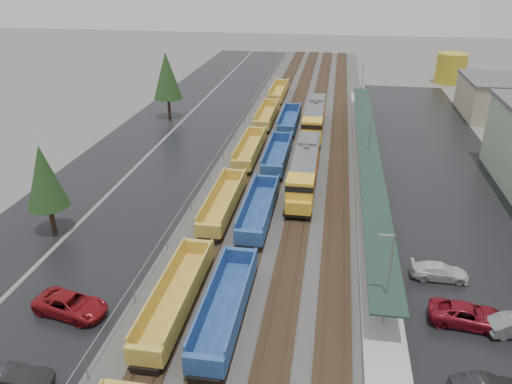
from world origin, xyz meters
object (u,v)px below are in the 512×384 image
well_string_blue (245,251)px  storage_tank (451,68)px  locomotive_lead (304,170)px  locomotive_trail (314,119)px  parked_car_east_c (440,272)px  well_string_yellow (224,203)px  parked_car_east_b (468,315)px  parked_car_west_c (71,305)px  parked_car_west_b (11,380)px

well_string_blue → storage_tank: (31.45, 77.93, 2.00)m
locomotive_lead → storage_tank: storage_tank is taller
locomotive_trail → parked_car_east_c: (12.70, -37.61, -1.62)m
well_string_yellow → storage_tank: size_ratio=17.80×
locomotive_lead → locomotive_trail: size_ratio=1.00×
locomotive_lead → parked_car_east_c: (12.70, -16.61, -1.62)m
parked_car_east_b → well_string_yellow: bearing=62.4°
well_string_yellow → parked_car_west_c: (-7.85, -18.32, -0.35)m
parked_car_east_b → parked_car_east_c: bearing=17.1°
locomotive_trail → well_string_blue: (-4.00, -37.74, -1.12)m
well_string_blue → parked_car_east_b: 18.62m
well_string_blue → parked_car_east_c: (16.70, 0.13, -0.50)m
storage_tank → parked_car_west_b: (-43.29, -94.73, -2.39)m
storage_tank → parked_car_west_c: size_ratio=1.11×
well_string_blue → storage_tank: bearing=68.0°
parked_car_east_b → well_string_blue: bearing=79.1°
parked_car_east_b → locomotive_trail: bearing=24.2°
well_string_blue → parked_car_west_c: 14.98m
locomotive_lead → locomotive_trail: 21.00m
well_string_yellow → storage_tank: (35.45, 68.77, 2.04)m
parked_car_west_b → parked_car_east_c: (28.53, 16.93, -0.12)m
locomotive_trail → parked_car_west_c: locomotive_trail is taller
well_string_yellow → parked_car_west_b: well_string_yellow is taller
parked_car_east_c → parked_car_east_b: bearing=-169.3°
locomotive_lead → parked_car_east_b: size_ratio=3.41×
well_string_yellow → storage_tank: bearing=62.7°
locomotive_lead → locomotive_trail: same height
locomotive_trail → well_string_blue: size_ratio=0.20×
well_string_blue → parked_car_east_b: well_string_blue is taller
parked_car_east_b → parked_car_east_c: size_ratio=1.17×
storage_tank → parked_car_east_c: size_ratio=1.34×
parked_car_west_c → parked_car_east_c: 30.02m
locomotive_lead → storage_tank: size_ratio=2.98×
locomotive_trail → well_string_yellow: 29.70m
locomotive_lead → well_string_yellow: size_ratio=0.17×
parked_car_west_b → locomotive_lead: bearing=-37.0°
well_string_blue → parked_car_east_c: bearing=0.5°
locomotive_trail → storage_tank: size_ratio=2.98×
locomotive_lead → storage_tank: bearing=65.8°
locomotive_lead → parked_car_west_b: bearing=-115.3°
well_string_blue → parked_car_west_c: well_string_blue is taller
locomotive_lead → parked_car_west_c: size_ratio=3.29×
locomotive_lead → well_string_blue: 17.25m
storage_tank → parked_car_east_c: storage_tank is taller
well_string_yellow → parked_car_west_c: well_string_yellow is taller
locomotive_lead → parked_car_west_c: 30.41m
locomotive_trail → parked_car_east_b: 45.49m
well_string_yellow → well_string_blue: size_ratio=1.21×
parked_car_west_b → parked_car_west_c: 7.63m
parked_car_west_b → parked_car_east_b: size_ratio=0.88×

